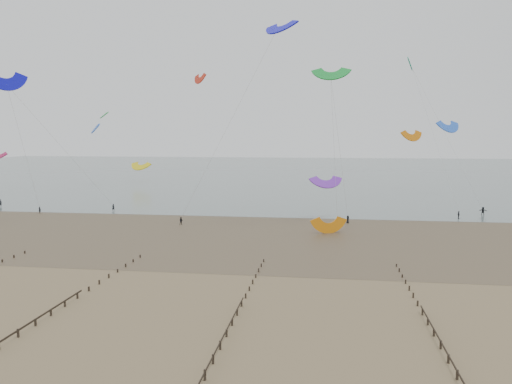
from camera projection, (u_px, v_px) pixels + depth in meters
The scene contains 7 objects.
ground at pixel (217, 286), 58.25m from camera, with size 500.00×500.00×0.00m, color brown.
sea_and_shore at pixel (235, 230), 92.66m from camera, with size 500.00×665.00×0.03m.
groynes at pixel (215, 355), 38.90m from camera, with size 72.16×50.16×1.00m.
kitesurfer_lead at pixel (40, 210), 113.40m from camera, with size 0.55×0.36×1.52m, color black.
kitesurfers at pixel (353, 215), 105.88m from camera, with size 123.61×22.43×1.87m.
grounded_kite at pixel (329, 233), 89.98m from camera, with size 5.72×3.00×4.36m, color orange, non-canonical shape.
kites_airborne at pixel (268, 124), 145.11m from camera, with size 219.14×123.59×41.09m.
Camera 1 is at (12.37, -55.47, 17.48)m, focal length 35.00 mm.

